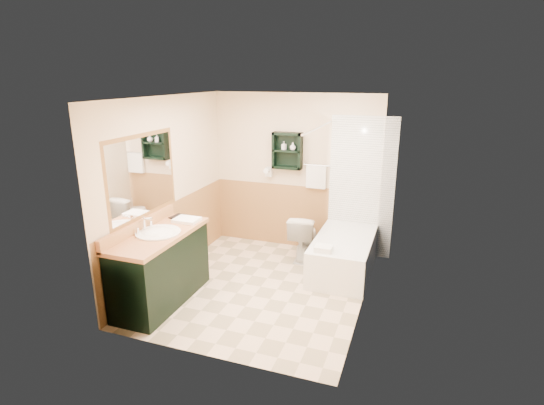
# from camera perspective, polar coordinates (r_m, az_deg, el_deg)

# --- Properties ---
(floor) EXTENTS (3.00, 3.00, 0.00)m
(floor) POSITION_cam_1_polar(r_m,az_deg,el_deg) (5.63, -1.53, -11.25)
(floor) COLOR beige
(floor) RESTS_ON ground
(back_wall) EXTENTS (2.60, 0.04, 2.40)m
(back_wall) POSITION_cam_1_polar(r_m,az_deg,el_deg) (6.57, 3.16, 4.06)
(back_wall) COLOR #FAE3C3
(back_wall) RESTS_ON ground
(left_wall) EXTENTS (0.04, 3.00, 2.40)m
(left_wall) POSITION_cam_1_polar(r_m,az_deg,el_deg) (5.77, -13.97, 1.78)
(left_wall) COLOR #FAE3C3
(left_wall) RESTS_ON ground
(right_wall) EXTENTS (0.04, 3.00, 2.40)m
(right_wall) POSITION_cam_1_polar(r_m,az_deg,el_deg) (4.87, 13.01, -0.90)
(right_wall) COLOR #FAE3C3
(right_wall) RESTS_ON ground
(ceiling) EXTENTS (2.60, 3.00, 0.04)m
(ceiling) POSITION_cam_1_polar(r_m,az_deg,el_deg) (4.97, -1.75, 14.19)
(ceiling) COLOR white
(ceiling) RESTS_ON back_wall
(wainscot_left) EXTENTS (2.98, 2.98, 1.00)m
(wainscot_left) POSITION_cam_1_polar(r_m,az_deg,el_deg) (5.96, -13.22, -4.76)
(wainscot_left) COLOR tan
(wainscot_left) RESTS_ON left_wall
(wainscot_back) EXTENTS (2.58, 2.58, 1.00)m
(wainscot_back) POSITION_cam_1_polar(r_m,az_deg,el_deg) (6.73, 2.98, -1.83)
(wainscot_back) COLOR tan
(wainscot_back) RESTS_ON back_wall
(mirror_frame) EXTENTS (1.30, 1.30, 1.00)m
(mirror_frame) POSITION_cam_1_polar(r_m,az_deg,el_deg) (5.23, -17.01, 3.41)
(mirror_frame) COLOR brown
(mirror_frame) RESTS_ON left_wall
(mirror_glass) EXTENTS (1.20, 1.20, 0.90)m
(mirror_glass) POSITION_cam_1_polar(r_m,az_deg,el_deg) (5.23, -16.97, 3.41)
(mirror_glass) COLOR white
(mirror_glass) RESTS_ON left_wall
(tile_right) EXTENTS (1.50, 1.50, 2.10)m
(tile_right) POSITION_cam_1_polar(r_m,az_deg,el_deg) (5.64, 13.44, -0.12)
(tile_right) COLOR white
(tile_right) RESTS_ON right_wall
(tile_back) EXTENTS (0.95, 0.95, 2.10)m
(tile_back) POSITION_cam_1_polar(r_m,az_deg,el_deg) (6.36, 11.91, 1.90)
(tile_back) COLOR white
(tile_back) RESTS_ON back_wall
(tile_accent) EXTENTS (1.50, 1.50, 0.10)m
(tile_accent) POSITION_cam_1_polar(r_m,az_deg,el_deg) (5.46, 13.94, 8.46)
(tile_accent) COLOR #164E38
(tile_accent) RESTS_ON right_wall
(wall_shelf) EXTENTS (0.45, 0.15, 0.55)m
(wall_shelf) POSITION_cam_1_polar(r_m,az_deg,el_deg) (6.42, 2.05, 6.97)
(wall_shelf) COLOR black
(wall_shelf) RESTS_ON back_wall
(hair_dryer) EXTENTS (0.10, 0.24, 0.18)m
(hair_dryer) POSITION_cam_1_polar(r_m,az_deg,el_deg) (6.61, -0.40, 4.16)
(hair_dryer) COLOR white
(hair_dryer) RESTS_ON back_wall
(towel_bar) EXTENTS (0.40, 0.06, 0.40)m
(towel_bar) POSITION_cam_1_polar(r_m,az_deg,el_deg) (6.38, 6.02, 5.00)
(towel_bar) COLOR white
(towel_bar) RESTS_ON back_wall
(curtain_rod) EXTENTS (0.03, 1.60, 0.03)m
(curtain_rod) POSITION_cam_1_polar(r_m,az_deg,el_deg) (5.57, 6.32, 10.04)
(curtain_rod) COLOR silver
(curtain_rod) RESTS_ON back_wall
(shower_curtain) EXTENTS (1.05, 1.05, 1.70)m
(shower_curtain) POSITION_cam_1_polar(r_m,az_deg,el_deg) (5.89, 6.45, 1.98)
(shower_curtain) COLOR beige
(shower_curtain) RESTS_ON curtain_rod
(vanity) EXTENTS (0.59, 1.39, 0.88)m
(vanity) POSITION_cam_1_polar(r_m,az_deg,el_deg) (5.29, -14.70, -8.46)
(vanity) COLOR black
(vanity) RESTS_ON ground
(bathtub) EXTENTS (0.76, 1.50, 0.51)m
(bathtub) POSITION_cam_1_polar(r_m,az_deg,el_deg) (6.04, 9.66, -6.79)
(bathtub) COLOR white
(bathtub) RESTS_ON ground
(toilet) EXTENTS (0.43, 0.71, 0.67)m
(toilet) POSITION_cam_1_polar(r_m,az_deg,el_deg) (6.35, 4.27, -4.57)
(toilet) COLOR white
(toilet) RESTS_ON ground
(counter_towel) EXTENTS (0.31, 0.24, 0.04)m
(counter_towel) POSITION_cam_1_polar(r_m,az_deg,el_deg) (5.43, -11.40, -2.30)
(counter_towel) COLOR white
(counter_towel) RESTS_ON vanity
(vanity_book) EXTENTS (0.15, 0.04, 0.20)m
(vanity_book) POSITION_cam_1_polar(r_m,az_deg,el_deg) (5.63, -13.20, -0.89)
(vanity_book) COLOR black
(vanity_book) RESTS_ON vanity
(tub_towel) EXTENTS (0.22, 0.18, 0.07)m
(tub_towel) POSITION_cam_1_polar(r_m,az_deg,el_deg) (5.42, 6.96, -6.17)
(tub_towel) COLOR white
(tub_towel) RESTS_ON bathtub
(soap_bottle_a) EXTENTS (0.09, 0.14, 0.06)m
(soap_bottle_a) POSITION_cam_1_polar(r_m,az_deg,el_deg) (6.42, 1.62, 7.37)
(soap_bottle_a) COLOR white
(soap_bottle_a) RESTS_ON wall_shelf
(soap_bottle_b) EXTENTS (0.12, 0.14, 0.09)m
(soap_bottle_b) POSITION_cam_1_polar(r_m,az_deg,el_deg) (6.38, 2.82, 7.44)
(soap_bottle_b) COLOR white
(soap_bottle_b) RESTS_ON wall_shelf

